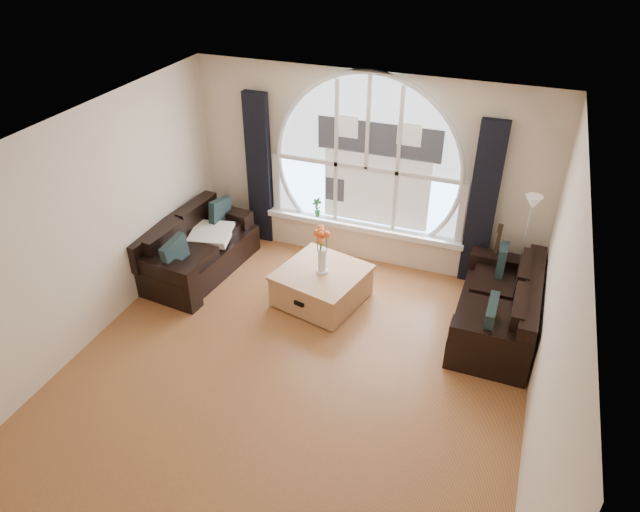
{
  "coord_description": "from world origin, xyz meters",
  "views": [
    {
      "loc": [
        1.98,
        -4.37,
        4.63
      ],
      "look_at": [
        0.0,
        0.9,
        1.05
      ],
      "focal_mm": 32.57,
      "sensor_mm": 36.0,
      "label": 1
    }
  ],
  "objects_px": {
    "sofa_right": "(498,305)",
    "potted_plant": "(317,207)",
    "vase_flowers": "(322,246)",
    "sofa_left": "(198,246)",
    "floor_lamp": "(522,254)",
    "coffee_chest": "(322,285)",
    "guitar": "(495,255)"
  },
  "relations": [
    {
      "from": "vase_flowers",
      "to": "guitar",
      "type": "distance_m",
      "value": 2.33
    },
    {
      "from": "vase_flowers",
      "to": "potted_plant",
      "type": "height_order",
      "value": "vase_flowers"
    },
    {
      "from": "sofa_right",
      "to": "coffee_chest",
      "type": "xyz_separation_m",
      "value": [
        -2.2,
        -0.16,
        -0.15
      ]
    },
    {
      "from": "sofa_left",
      "to": "potted_plant",
      "type": "height_order",
      "value": "potted_plant"
    },
    {
      "from": "sofa_left",
      "to": "coffee_chest",
      "type": "relative_size",
      "value": 1.74
    },
    {
      "from": "sofa_left",
      "to": "guitar",
      "type": "bearing_deg",
      "value": 20.44
    },
    {
      "from": "sofa_left",
      "to": "floor_lamp",
      "type": "relative_size",
      "value": 1.12
    },
    {
      "from": "vase_flowers",
      "to": "sofa_left",
      "type": "bearing_deg",
      "value": 177.72
    },
    {
      "from": "sofa_right",
      "to": "vase_flowers",
      "type": "relative_size",
      "value": 2.56
    },
    {
      "from": "sofa_left",
      "to": "sofa_right",
      "type": "xyz_separation_m",
      "value": [
        4.07,
        0.1,
        0.0
      ]
    },
    {
      "from": "floor_lamp",
      "to": "guitar",
      "type": "xyz_separation_m",
      "value": [
        -0.31,
        0.31,
        -0.27
      ]
    },
    {
      "from": "sofa_right",
      "to": "sofa_left",
      "type": "bearing_deg",
      "value": -177.88
    },
    {
      "from": "floor_lamp",
      "to": "potted_plant",
      "type": "xyz_separation_m",
      "value": [
        -2.89,
        0.47,
        -0.11
      ]
    },
    {
      "from": "potted_plant",
      "to": "vase_flowers",
      "type": "bearing_deg",
      "value": -66.46
    },
    {
      "from": "sofa_right",
      "to": "coffee_chest",
      "type": "height_order",
      "value": "sofa_right"
    },
    {
      "from": "sofa_right",
      "to": "coffee_chest",
      "type": "bearing_deg",
      "value": -175.17
    },
    {
      "from": "sofa_right",
      "to": "coffee_chest",
      "type": "distance_m",
      "value": 2.21
    },
    {
      "from": "vase_flowers",
      "to": "guitar",
      "type": "relative_size",
      "value": 0.66
    },
    {
      "from": "floor_lamp",
      "to": "sofa_right",
      "type": "bearing_deg",
      "value": -105.5
    },
    {
      "from": "vase_flowers",
      "to": "potted_plant",
      "type": "relative_size",
      "value": 2.45
    },
    {
      "from": "coffee_chest",
      "to": "sofa_left",
      "type": "bearing_deg",
      "value": -168.37
    },
    {
      "from": "guitar",
      "to": "sofa_left",
      "type": "bearing_deg",
      "value": -155.6
    },
    {
      "from": "sofa_left",
      "to": "coffee_chest",
      "type": "distance_m",
      "value": 1.88
    },
    {
      "from": "vase_flowers",
      "to": "potted_plant",
      "type": "distance_m",
      "value": 1.36
    },
    {
      "from": "sofa_left",
      "to": "guitar",
      "type": "relative_size",
      "value": 1.69
    },
    {
      "from": "coffee_chest",
      "to": "guitar",
      "type": "xyz_separation_m",
      "value": [
        2.05,
        1.06,
        0.28
      ]
    },
    {
      "from": "sofa_right",
      "to": "potted_plant",
      "type": "xyz_separation_m",
      "value": [
        -2.72,
        1.06,
        0.29
      ]
    },
    {
      "from": "coffee_chest",
      "to": "potted_plant",
      "type": "distance_m",
      "value": 1.4
    },
    {
      "from": "sofa_right",
      "to": "vase_flowers",
      "type": "distance_m",
      "value": 2.24
    },
    {
      "from": "sofa_right",
      "to": "potted_plant",
      "type": "relative_size",
      "value": 6.28
    },
    {
      "from": "potted_plant",
      "to": "sofa_right",
      "type": "bearing_deg",
      "value": -21.28
    },
    {
      "from": "sofa_right",
      "to": "potted_plant",
      "type": "height_order",
      "value": "potted_plant"
    }
  ]
}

